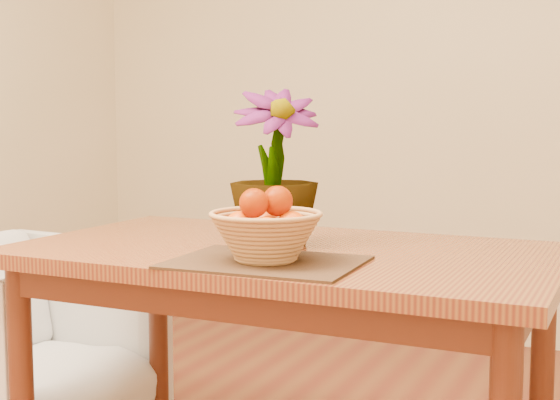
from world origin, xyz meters
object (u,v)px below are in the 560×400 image
at_px(potted_plant, 274,167).
at_px(wicker_basket, 266,238).
at_px(armchair, 18,336).
at_px(table, 285,280).

bearing_deg(potted_plant, wicker_basket, -104.87).
distance_m(wicker_basket, armchair, 1.17).
xyz_separation_m(table, potted_plant, (-0.04, 0.01, 0.30)).
distance_m(table, armchair, 1.03).
distance_m(table, wicker_basket, 0.28).
height_order(potted_plant, armchair, potted_plant).
bearing_deg(potted_plant, armchair, 141.42).
bearing_deg(wicker_basket, armchair, 164.67).
relative_size(table, armchair, 1.86).
relative_size(table, potted_plant, 3.35).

